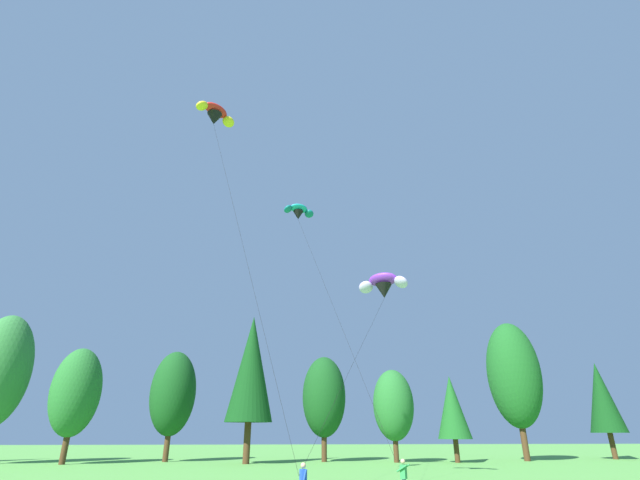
{
  "coord_description": "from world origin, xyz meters",
  "views": [
    {
      "loc": [
        -3.87,
        -5.37,
        2.85
      ],
      "look_at": [
        -1.76,
        20.39,
        13.74
      ],
      "focal_mm": 25.66,
      "sensor_mm": 36.0,
      "label": 1
    }
  ],
  "objects_px": {
    "kite_flyer_mid": "(404,475)",
    "parafoil_kite_high_purple": "(383,285)",
    "parafoil_kite_far_red_yellow": "(215,115)",
    "parafoil_kite_mid_teal": "(299,212)"
  },
  "relations": [
    {
      "from": "parafoil_kite_mid_teal",
      "to": "parafoil_kite_far_red_yellow",
      "type": "height_order",
      "value": "parafoil_kite_far_red_yellow"
    },
    {
      "from": "parafoil_kite_high_purple",
      "to": "parafoil_kite_mid_teal",
      "type": "xyz_separation_m",
      "value": [
        -6.27,
        3.69,
        7.63
      ]
    },
    {
      "from": "kite_flyer_mid",
      "to": "parafoil_kite_high_purple",
      "type": "xyz_separation_m",
      "value": [
        1.47,
        8.42,
        11.89
      ]
    },
    {
      "from": "parafoil_kite_high_purple",
      "to": "parafoil_kite_far_red_yellow",
      "type": "height_order",
      "value": "parafoil_kite_far_red_yellow"
    },
    {
      "from": "parafoil_kite_high_purple",
      "to": "parafoil_kite_far_red_yellow",
      "type": "distance_m",
      "value": 17.5
    },
    {
      "from": "kite_flyer_mid",
      "to": "parafoil_kite_far_red_yellow",
      "type": "bearing_deg",
      "value": 160.58
    },
    {
      "from": "parafoil_kite_mid_teal",
      "to": "parafoil_kite_far_red_yellow",
      "type": "relative_size",
      "value": 0.83
    },
    {
      "from": "parafoil_kite_high_purple",
      "to": "kite_flyer_mid",
      "type": "bearing_deg",
      "value": -99.89
    },
    {
      "from": "parafoil_kite_high_purple",
      "to": "parafoil_kite_far_red_yellow",
      "type": "relative_size",
      "value": 0.54
    },
    {
      "from": "parafoil_kite_far_red_yellow",
      "to": "parafoil_kite_mid_teal",
      "type": "bearing_deg",
      "value": 51.71
    }
  ]
}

